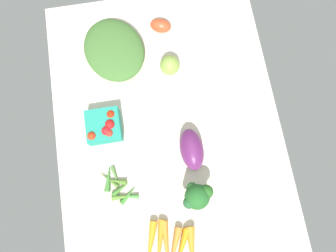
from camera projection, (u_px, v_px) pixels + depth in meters
tablecloth at (168, 128)px, 108.41cm from camera, size 104.00×76.00×2.00cm
heirloom_tomato_green at (170, 65)px, 108.90cm from camera, size 6.89×6.89×6.89cm
okra_pile at (118, 187)px, 102.08cm from camera, size 13.54×12.47×1.95cm
roma_tomato at (161, 26)px, 113.44cm from camera, size 7.27×8.84×4.85cm
berry_basket at (104, 126)px, 104.46cm from camera, size 11.07×11.07×6.57cm
broccoli_head at (197, 196)px, 95.24cm from camera, size 8.42×9.62×11.36cm
leafy_greens_clump at (114, 50)px, 110.72cm from camera, size 30.04×27.24×5.93cm
carrot_bunch at (171, 249)px, 97.45cm from camera, size 18.43×17.98×2.83cm
eggplant at (192, 149)px, 101.94cm from camera, size 13.75×7.77×7.50cm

